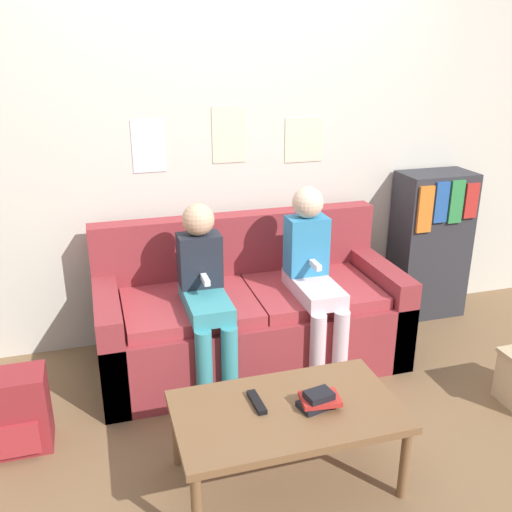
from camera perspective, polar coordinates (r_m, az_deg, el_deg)
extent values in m
plane|color=brown|center=(3.28, 1.93, -14.61)|extent=(10.00, 10.00, 0.00)
cube|color=beige|center=(3.69, -2.82, 11.37)|extent=(8.00, 0.06, 2.60)
cube|color=silver|center=(3.57, -10.70, 10.71)|extent=(0.20, 0.00, 0.32)
cube|color=beige|center=(3.65, -2.71, 12.04)|extent=(0.22, 0.00, 0.35)
cube|color=beige|center=(3.81, 4.83, 11.50)|extent=(0.27, 0.00, 0.29)
cube|color=maroon|center=(3.56, -0.46, -7.58)|extent=(1.83, 0.79, 0.42)
cube|color=maroon|center=(3.67, -1.89, 0.80)|extent=(1.83, 0.14, 0.46)
cube|color=maroon|center=(3.41, -14.39, -8.08)|extent=(0.14, 0.79, 0.58)
cube|color=maroon|center=(3.82, 11.87, -4.65)|extent=(0.14, 0.79, 0.58)
cube|color=#A1343A|center=(3.34, -6.66, -4.98)|extent=(0.76, 0.63, 0.07)
cube|color=#A1343A|center=(3.53, 5.68, -3.46)|extent=(0.76, 0.63, 0.07)
cube|color=brown|center=(2.60, 3.12, -15.27)|extent=(1.00, 0.57, 0.04)
cylinder|color=brown|center=(2.46, -5.95, -23.94)|extent=(0.04, 0.04, 0.35)
cylinder|color=brown|center=(2.72, 14.63, -19.45)|extent=(0.04, 0.04, 0.35)
cylinder|color=brown|center=(2.83, -7.94, -17.06)|extent=(0.04, 0.04, 0.35)
cylinder|color=brown|center=(3.06, 9.83, -13.96)|extent=(0.04, 0.04, 0.35)
cylinder|color=teal|center=(3.11, -5.19, -11.49)|extent=(0.09, 0.09, 0.49)
cylinder|color=teal|center=(3.13, -2.63, -11.13)|extent=(0.09, 0.09, 0.49)
cube|color=teal|center=(3.20, -5.05, -4.54)|extent=(0.23, 0.50, 0.09)
cube|color=#1E232D|center=(3.25, -5.66, -0.39)|extent=(0.24, 0.16, 0.31)
sphere|color=tan|center=(3.17, -5.81, 3.64)|extent=(0.18, 0.18, 0.18)
cube|color=white|center=(3.13, -5.09, -2.38)|extent=(0.03, 0.12, 0.03)
cylinder|color=silver|center=(3.27, 6.15, -9.75)|extent=(0.09, 0.09, 0.49)
cylinder|color=silver|center=(3.32, 8.41, -9.35)|extent=(0.09, 0.09, 0.49)
cube|color=silver|center=(3.37, 5.79, -3.20)|extent=(0.23, 0.50, 0.09)
cube|color=teal|center=(3.41, 5.06, 1.08)|extent=(0.24, 0.16, 0.35)
sphere|color=beige|center=(3.33, 5.20, 5.34)|extent=(0.18, 0.18, 0.18)
cube|color=white|center=(3.30, 5.96, -0.90)|extent=(0.03, 0.12, 0.03)
cube|color=black|center=(2.61, 0.07, -14.40)|extent=(0.05, 0.17, 0.02)
cube|color=black|center=(2.61, 6.13, -14.49)|extent=(0.19, 0.14, 0.03)
cube|color=red|center=(2.60, 6.43, -14.02)|extent=(0.18, 0.14, 0.02)
cube|color=black|center=(2.57, 6.24, -13.68)|extent=(0.13, 0.11, 0.03)
cube|color=#2D2D33|center=(4.27, 16.97, 1.07)|extent=(0.51, 0.30, 1.05)
cube|color=orange|center=(3.95, 16.57, 4.48)|extent=(0.11, 0.02, 0.32)
cube|color=#23519E|center=(4.01, 18.04, 5.11)|extent=(0.10, 0.02, 0.28)
cube|color=#2D8442|center=(4.08, 19.41, 5.12)|extent=(0.10, 0.02, 0.29)
cube|color=red|center=(4.14, 20.73, 5.19)|extent=(0.10, 0.02, 0.24)
cube|color=maroon|center=(3.11, -22.90, -14.12)|extent=(0.31, 0.21, 0.41)
cube|color=#A52A30|center=(3.06, -22.89, -16.67)|extent=(0.22, 0.03, 0.16)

